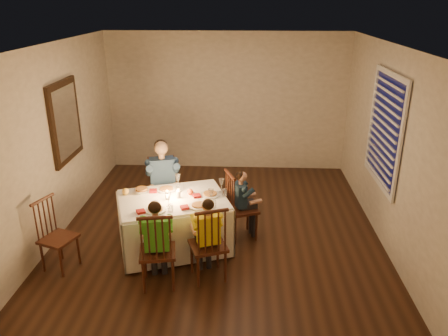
{
  "coord_description": "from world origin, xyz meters",
  "views": [
    {
      "loc": [
        0.34,
        -5.62,
        3.14
      ],
      "look_at": [
        0.06,
        0.15,
        0.89
      ],
      "focal_mm": 35.0,
      "sensor_mm": 36.0,
      "label": 1
    }
  ],
  "objects_px": {
    "chair_near_left": "(160,284)",
    "child_yellow": "(209,277)",
    "chair_adult": "(165,221)",
    "chair_end": "(241,236)",
    "adult": "(165,221)",
    "serving_bowl": "(142,191)",
    "child_teal": "(241,236)",
    "chair_near_right": "(209,277)",
    "chair_extra": "(63,267)",
    "child_green": "(160,284)",
    "dining_table": "(173,213)"
  },
  "relations": [
    {
      "from": "chair_extra",
      "to": "child_yellow",
      "type": "xyz_separation_m",
      "value": [
        1.84,
        -0.12,
        0.0
      ]
    },
    {
      "from": "chair_near_left",
      "to": "chair_near_right",
      "type": "height_order",
      "value": "same"
    },
    {
      "from": "chair_end",
      "to": "adult",
      "type": "bearing_deg",
      "value": 49.65
    },
    {
      "from": "chair_adult",
      "to": "serving_bowl",
      "type": "xyz_separation_m",
      "value": [
        -0.18,
        -0.57,
        0.75
      ]
    },
    {
      "from": "chair_adult",
      "to": "chair_near_right",
      "type": "distance_m",
      "value": 1.59
    },
    {
      "from": "child_green",
      "to": "chair_adult",
      "type": "bearing_deg",
      "value": -92.19
    },
    {
      "from": "serving_bowl",
      "to": "chair_adult",
      "type": "bearing_deg",
      "value": 72.58
    },
    {
      "from": "child_green",
      "to": "child_yellow",
      "type": "height_order",
      "value": "child_green"
    },
    {
      "from": "chair_adult",
      "to": "adult",
      "type": "bearing_deg",
      "value": 164.0
    },
    {
      "from": "chair_end",
      "to": "child_teal",
      "type": "relative_size",
      "value": 1.0
    },
    {
      "from": "adult",
      "to": "chair_near_left",
      "type": "bearing_deg",
      "value": -98.36
    },
    {
      "from": "dining_table",
      "to": "child_teal",
      "type": "distance_m",
      "value": 1.08
    },
    {
      "from": "dining_table",
      "to": "adult",
      "type": "distance_m",
      "value": 0.93
    },
    {
      "from": "chair_end",
      "to": "child_green",
      "type": "distance_m",
      "value": 1.49
    },
    {
      "from": "child_yellow",
      "to": "child_teal",
      "type": "bearing_deg",
      "value": -131.78
    },
    {
      "from": "chair_extra",
      "to": "adult",
      "type": "height_order",
      "value": "adult"
    },
    {
      "from": "chair_near_right",
      "to": "chair_extra",
      "type": "bearing_deg",
      "value": -24.01
    },
    {
      "from": "chair_extra",
      "to": "adult",
      "type": "bearing_deg",
      "value": -19.51
    },
    {
      "from": "chair_adult",
      "to": "chair_end",
      "type": "xyz_separation_m",
      "value": [
        1.16,
        -0.4,
        0.0
      ]
    },
    {
      "from": "chair_extra",
      "to": "child_green",
      "type": "distance_m",
      "value": 1.3
    },
    {
      "from": "chair_extra",
      "to": "child_yellow",
      "type": "height_order",
      "value": "child_yellow"
    },
    {
      "from": "chair_near_left",
      "to": "child_green",
      "type": "bearing_deg",
      "value": 180.0
    },
    {
      "from": "child_teal",
      "to": "chair_adult",
      "type": "bearing_deg",
      "value": 49.65
    },
    {
      "from": "dining_table",
      "to": "adult",
      "type": "bearing_deg",
      "value": 90.85
    },
    {
      "from": "chair_adult",
      "to": "chair_end",
      "type": "relative_size",
      "value": 1.0
    },
    {
      "from": "dining_table",
      "to": "child_teal",
      "type": "height_order",
      "value": "dining_table"
    },
    {
      "from": "child_green",
      "to": "child_yellow",
      "type": "bearing_deg",
      "value": -173.85
    },
    {
      "from": "adult",
      "to": "chair_end",
      "type": "bearing_deg",
      "value": -35.16
    },
    {
      "from": "child_green",
      "to": "child_yellow",
      "type": "relative_size",
      "value": 1.04
    },
    {
      "from": "dining_table",
      "to": "chair_extra",
      "type": "height_order",
      "value": "dining_table"
    },
    {
      "from": "adult",
      "to": "child_green",
      "type": "xyz_separation_m",
      "value": [
        0.21,
        -1.55,
        0.0
      ]
    },
    {
      "from": "chair_adult",
      "to": "chair_near_left",
      "type": "distance_m",
      "value": 1.56
    },
    {
      "from": "child_yellow",
      "to": "serving_bowl",
      "type": "distance_m",
      "value": 1.46
    },
    {
      "from": "dining_table",
      "to": "chair_near_left",
      "type": "relative_size",
      "value": 1.66
    },
    {
      "from": "chair_near_right",
      "to": "child_yellow",
      "type": "relative_size",
      "value": 0.94
    },
    {
      "from": "adult",
      "to": "serving_bowl",
      "type": "relative_size",
      "value": 6.44
    },
    {
      "from": "chair_near_left",
      "to": "child_yellow",
      "type": "height_order",
      "value": "child_yellow"
    },
    {
      "from": "chair_adult",
      "to": "child_yellow",
      "type": "xyz_separation_m",
      "value": [
        0.77,
        -1.39,
        0.0
      ]
    },
    {
      "from": "dining_table",
      "to": "serving_bowl",
      "type": "xyz_separation_m",
      "value": [
        -0.44,
        0.16,
        0.23
      ]
    },
    {
      "from": "chair_near_right",
      "to": "chair_adult",
      "type": "bearing_deg",
      "value": -81.27
    },
    {
      "from": "chair_extra",
      "to": "chair_near_left",
      "type": "bearing_deg",
      "value": -81.77
    },
    {
      "from": "adult",
      "to": "child_green",
      "type": "relative_size",
      "value": 1.17
    },
    {
      "from": "chair_near_right",
      "to": "chair_end",
      "type": "distance_m",
      "value": 1.06
    },
    {
      "from": "chair_near_left",
      "to": "chair_near_right",
      "type": "xyz_separation_m",
      "value": [
        0.57,
        0.16,
        0.0
      ]
    },
    {
      "from": "dining_table",
      "to": "chair_near_left",
      "type": "bearing_deg",
      "value": -112.66
    },
    {
      "from": "chair_extra",
      "to": "serving_bowl",
      "type": "height_order",
      "value": "serving_bowl"
    },
    {
      "from": "chair_adult",
      "to": "child_yellow",
      "type": "distance_m",
      "value": 1.59
    },
    {
      "from": "chair_end",
      "to": "child_yellow",
      "type": "xyz_separation_m",
      "value": [
        -0.38,
        -0.98,
        0.0
      ]
    },
    {
      "from": "dining_table",
      "to": "child_green",
      "type": "xyz_separation_m",
      "value": [
        -0.05,
        -0.82,
        -0.52
      ]
    },
    {
      "from": "chair_end",
      "to": "chair_extra",
      "type": "bearing_deg",
      "value": 90.13
    }
  ]
}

